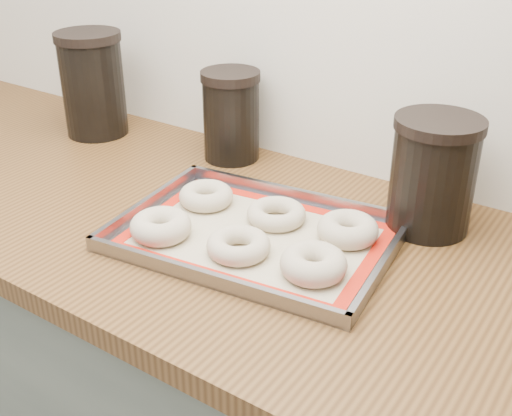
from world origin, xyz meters
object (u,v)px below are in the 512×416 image
Objects in this scene: bagel_front_right at (313,264)px; bagel_front_left at (161,226)px; baking_tray at (256,235)px; canister_left at (93,84)px; bagel_back_left at (206,196)px; bagel_back_right at (348,229)px; canister_right at (433,174)px; bagel_back_mid at (276,214)px; canister_mid at (231,115)px; bagel_front_mid at (238,245)px.

bagel_front_left is at bearing -171.06° from bagel_front_right.
baking_tray is 2.06× the size of canister_left.
bagel_back_left is 0.97× the size of bagel_back_right.
bagel_back_mid is at bearing -147.79° from canister_right.
bagel_front_right is at bearing -18.50° from bagel_back_left.
canister_mid is at bearing 140.74° from bagel_back_mid.
baking_tray is 4.72× the size of bagel_back_mid.
bagel_front_mid is at bearing -82.57° from baking_tray.
canister_left reaches higher than baking_tray.
bagel_front_mid is 0.19m from bagel_back_left.
bagel_back_left is (-0.01, 0.14, -0.00)m from bagel_front_left.
bagel_front_right reaches higher than bagel_front_mid.
bagel_back_left reaches higher than bagel_back_mid.
baking_tray is at bearing -18.88° from canister_left.
bagel_front_left is 0.14m from bagel_back_left.
baking_tray is 0.06m from bagel_front_mid.
bagel_front_left is 0.47m from canister_right.
canister_mid is at bearing 9.32° from canister_left.
bagel_front_left is at bearing -147.67° from bagel_back_right.
bagel_front_left is 0.32m from bagel_back_right.
bagel_front_left and bagel_front_right have the same top height.
canister_left is (-0.45, 0.16, 0.10)m from bagel_back_left.
bagel_back_left is at bearing -65.59° from canister_mid.
bagel_front_left is at bearing -85.51° from bagel_back_left.
bagel_front_left is 0.56m from canister_left.
canister_mid is (-0.24, 0.20, 0.08)m from bagel_back_mid.
canister_left is 1.19× the size of canister_right.
bagel_front_left reaches higher than bagel_back_mid.
canister_mid is at bearing 140.93° from bagel_front_right.
bagel_back_right is (0.13, 0.08, 0.02)m from baking_tray.
baking_tray is 0.16m from bagel_front_left.
bagel_front_mid is at bearing -131.33° from bagel_back_right.
canister_left is 0.82m from canister_right.
baking_tray is 2.57× the size of canister_mid.
canister_right reaches higher than bagel_back_left.
bagel_back_left is 0.41m from canister_right.
bagel_back_right is (-0.01, 0.13, -0.00)m from bagel_front_right.
canister_right is (0.22, 0.21, 0.09)m from baking_tray.
bagel_front_right is 0.28m from canister_right.
bagel_back_mid is 0.28m from canister_right.
canister_left is (-0.61, 0.27, 0.10)m from bagel_front_mid.
bagel_back_right is at bearing 30.81° from baking_tray.
canister_left is (-0.73, 0.13, 0.10)m from bagel_back_right.
baking_tray is at bearing -149.19° from bagel_back_right.
bagel_front_left is at bearing -72.94° from canister_mid.
bagel_back_mid is (-0.01, 0.13, -0.00)m from bagel_front_mid.
canister_left is (-0.46, 0.29, 0.10)m from bagel_front_left.
bagel_front_mid is (0.14, 0.03, -0.00)m from bagel_front_left.
baking_tray is 0.32m from canister_right.
bagel_front_left is 1.00× the size of bagel_back_mid.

